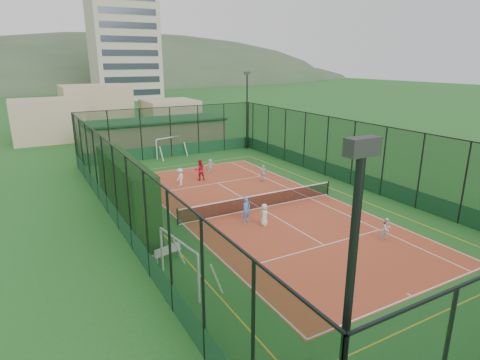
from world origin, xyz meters
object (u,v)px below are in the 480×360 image
(child_near_mid, at_px, (246,210))
(child_far_left, at_px, (180,177))
(child_far_right, at_px, (263,173))
(child_far_back, at_px, (210,165))
(coach, at_px, (200,170))
(white_bench, at_px, (167,252))
(futsal_goal_far, at_px, (169,147))
(floodlight_ne, at_px, (247,111))
(child_near_right, at_px, (386,229))
(child_near_left, at_px, (264,214))
(futsal_goal_near, at_px, (179,263))
(floodlight_sw, at_px, (344,355))
(clubhouse, at_px, (156,134))
(apartment_tower, at_px, (123,36))

(child_near_mid, xyz_separation_m, child_far_left, (-0.75, 8.99, -0.12))
(child_far_right, height_order, child_far_back, child_far_right)
(child_far_left, xyz_separation_m, coach, (1.93, 0.59, 0.17))
(child_far_right, bearing_deg, white_bench, 42.50)
(futsal_goal_far, xyz_separation_m, child_far_back, (1.23, -7.08, -0.42))
(floodlight_ne, relative_size, child_near_right, 6.77)
(child_near_left, bearing_deg, child_far_back, 34.86)
(floodlight_ne, distance_m, child_far_right, 13.08)
(child_near_left, distance_m, child_far_right, 8.99)
(futsal_goal_far, distance_m, child_near_right, 24.61)
(futsal_goal_near, distance_m, child_near_mid, 7.67)
(futsal_goal_near, height_order, child_far_back, futsal_goal_near)
(floodlight_sw, relative_size, child_far_back, 7.27)
(clubhouse, xyz_separation_m, child_far_right, (3.44, -16.92, -0.88))
(child_near_left, height_order, child_far_right, child_far_right)
(floodlight_sw, height_order, white_bench, floodlight_sw)
(child_near_mid, distance_m, coach, 9.66)
(apartment_tower, xyz_separation_m, coach, (-12.87, -74.09, -14.14))
(floodlight_ne, height_order, child_near_right, floodlight_ne)
(child_far_left, bearing_deg, child_far_back, 174.43)
(futsal_goal_near, bearing_deg, child_near_right, -103.12)
(clubhouse, distance_m, child_near_right, 29.65)
(futsal_goal_near, xyz_separation_m, child_near_right, (11.54, -1.06, -0.46))
(futsal_goal_far, distance_m, child_near_mid, 18.65)
(futsal_goal_far, distance_m, child_far_left, 9.90)
(futsal_goal_near, bearing_deg, child_far_right, -53.08)
(futsal_goal_far, bearing_deg, white_bench, -126.60)
(futsal_goal_near, bearing_deg, futsal_goal_far, -26.43)
(white_bench, xyz_separation_m, child_near_left, (6.48, 1.29, 0.26))
(child_near_mid, bearing_deg, white_bench, -179.08)
(child_far_back, distance_m, coach, 2.65)
(floodlight_ne, distance_m, clubhouse, 10.47)
(child_far_right, bearing_deg, floodlight_sw, 65.04)
(clubhouse, relative_size, futsal_goal_far, 4.94)
(floodlight_ne, relative_size, futsal_goal_near, 2.48)
(clubhouse, distance_m, child_far_back, 12.26)
(apartment_tower, bearing_deg, child_far_right, -96.35)
(child_near_right, xyz_separation_m, child_far_right, (0.01, 12.52, 0.08))
(child_far_back, bearing_deg, floodlight_sw, 58.90)
(futsal_goal_far, bearing_deg, floodlight_ne, -18.56)
(apartment_tower, bearing_deg, floodlight_sw, -101.80)
(floodlight_sw, bearing_deg, child_near_mid, 66.29)
(child_far_back, bearing_deg, child_far_right, 106.52)
(apartment_tower, relative_size, child_near_left, 22.52)
(child_near_left, relative_size, coach, 0.78)
(floodlight_ne, bearing_deg, futsal_goal_far, 178.11)
(floodlight_ne, xyz_separation_m, child_near_right, (-5.17, -24.04, -3.51))
(apartment_tower, bearing_deg, futsal_goal_far, -100.69)
(child_far_left, distance_m, child_far_right, 6.63)
(futsal_goal_far, bearing_deg, floodlight_sw, -120.62)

